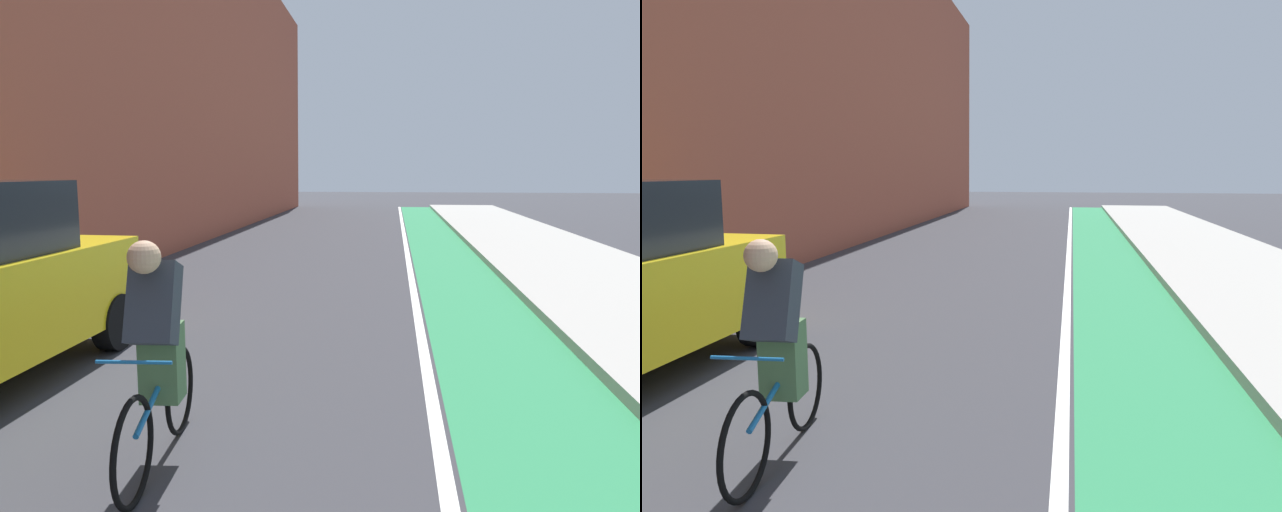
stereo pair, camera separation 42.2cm
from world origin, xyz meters
The scene contains 6 objects.
ground_plane centered at (0.00, 17.37, 0.00)m, with size 94.02×94.02×0.00m, color #38383D.
bike_lane_paint centered at (2.83, 19.37, 0.00)m, with size 1.60×42.74×0.00m, color #2D8451.
lane_divider_stripe centered at (1.93, 19.37, 0.00)m, with size 0.12×42.74×0.00m, color white.
sidewalk_right centered at (5.38, 19.37, 0.07)m, with size 3.49×42.74×0.14m, color #A8A59E.
building_facade_left centered at (-5.43, 19.35, 5.08)m, with size 4.15×42.74×10.16m.
cyclist_trailing centered at (-0.07, 10.09, 0.81)m, with size 0.48×1.75×1.63m.
Camera 2 is at (1.96, 6.31, 2.08)m, focal length 33.43 mm.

